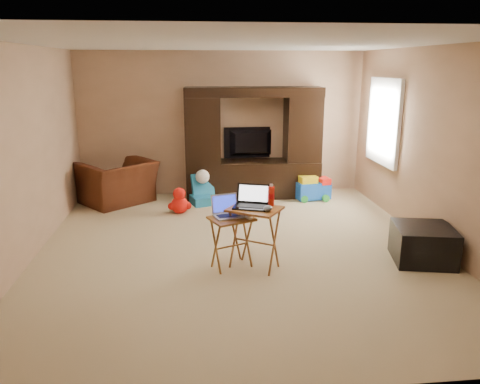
{
  "coord_description": "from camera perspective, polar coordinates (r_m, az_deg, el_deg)",
  "views": [
    {
      "loc": [
        -0.57,
        -5.54,
        2.27
      ],
      "look_at": [
        0.0,
        -0.2,
        0.8
      ],
      "focal_mm": 35.0,
      "sensor_mm": 36.0,
      "label": 1
    }
  ],
  "objects": [
    {
      "name": "wall_back",
      "position": [
        8.37,
        -2.18,
        8.3
      ],
      "size": [
        5.0,
        0.0,
        5.0
      ],
      "primitive_type": "plane",
      "rotation": [
        1.57,
        0.0,
        0.0
      ],
      "color": "tan",
      "rests_on": "ground"
    },
    {
      "name": "push_toy",
      "position": [
        8.16,
        8.88,
        0.57
      ],
      "size": [
        0.65,
        0.51,
        0.44
      ],
      "primitive_type": null,
      "rotation": [
        0.0,
        0.0,
        0.17
      ],
      "color": "blue",
      "rests_on": "floor"
    },
    {
      "name": "window_frame",
      "position": [
        7.76,
        17.11,
        8.2
      ],
      "size": [
        0.06,
        1.14,
        1.34
      ],
      "primitive_type": "cube",
      "color": "white",
      "rests_on": "ground"
    },
    {
      "name": "water_bottle",
      "position": [
        5.3,
        3.82,
        -0.48
      ],
      "size": [
        0.07,
        0.07,
        0.22
      ],
      "primitive_type": "cylinder",
      "color": "red",
      "rests_on": "tray_table_right"
    },
    {
      "name": "wall_front",
      "position": [
        3.02,
        5.19,
        -4.45
      ],
      "size": [
        5.0,
        0.0,
        5.0
      ],
      "primitive_type": "plane",
      "rotation": [
        -1.57,
        0.0,
        0.0
      ],
      "color": "tan",
      "rests_on": "ground"
    },
    {
      "name": "ceiling",
      "position": [
        5.57,
        -0.23,
        17.68
      ],
      "size": [
        5.5,
        5.5,
        0.0
      ],
      "primitive_type": "plane",
      "rotation": [
        3.14,
        0.0,
        0.0
      ],
      "color": "silver",
      "rests_on": "ground"
    },
    {
      "name": "wall_right",
      "position": [
        6.41,
        22.69,
        4.98
      ],
      "size": [
        0.0,
        5.5,
        5.5
      ],
      "primitive_type": "plane",
      "rotation": [
        1.57,
        0.0,
        -1.57
      ],
      "color": "tan",
      "rests_on": "ground"
    },
    {
      "name": "television",
      "position": [
        8.38,
        1.39,
        5.97
      ],
      "size": [
        0.97,
        0.18,
        0.56
      ],
      "primitive_type": "imported",
      "rotation": [
        0.0,
        0.0,
        3.19
      ],
      "color": "black",
      "rests_on": "entertainment_center"
    },
    {
      "name": "mouse_left",
      "position": [
        5.21,
        1.1,
        -3.06
      ],
      "size": [
        0.11,
        0.14,
        0.05
      ],
      "primitive_type": "ellipsoid",
      "rotation": [
        0.0,
        0.0,
        0.25
      ],
      "color": "silver",
      "rests_on": "tray_table_left"
    },
    {
      "name": "entertainment_center",
      "position": [
        8.15,
        1.6,
        5.99
      ],
      "size": [
        2.34,
        0.66,
        1.9
      ],
      "primitive_type": "cube",
      "rotation": [
        0.0,
        0.0,
        -0.03
      ],
      "color": "black",
      "rests_on": "floor"
    },
    {
      "name": "ottoman",
      "position": [
        5.98,
        21.41,
        -5.91
      ],
      "size": [
        0.79,
        0.79,
        0.43
      ],
      "primitive_type": "cube",
      "rotation": [
        0.0,
        0.0,
        -0.21
      ],
      "color": "black",
      "rests_on": "floor"
    },
    {
      "name": "laptop_left",
      "position": [
        5.26,
        -1.41,
        -1.81
      ],
      "size": [
        0.38,
        0.34,
        0.24
      ],
      "primitive_type": "cube",
      "rotation": [
        0.0,
        0.0,
        0.29
      ],
      "color": "#A8A8AD",
      "rests_on": "tray_table_left"
    },
    {
      "name": "laptop_right",
      "position": [
        5.21,
        1.34,
        -0.64
      ],
      "size": [
        0.45,
        0.41,
        0.24
      ],
      "primitive_type": "cube",
      "rotation": [
        0.0,
        0.0,
        -0.32
      ],
      "color": "black",
      "rests_on": "tray_table_right"
    },
    {
      "name": "recliner",
      "position": [
        8.1,
        -14.66,
        1.14
      ],
      "size": [
        1.46,
        1.44,
        0.71
      ],
      "primitive_type": "imported",
      "rotation": [
        0.0,
        0.0,
        3.84
      ],
      "color": "#4E1F10",
      "rests_on": "floor"
    },
    {
      "name": "plush_toy",
      "position": [
        7.38,
        -7.38,
        -1.03
      ],
      "size": [
        0.38,
        0.32,
        0.42
      ],
      "primitive_type": null,
      "color": "red",
      "rests_on": "floor"
    },
    {
      "name": "mouse_right",
      "position": [
        5.13,
        3.42,
        -1.98
      ],
      "size": [
        0.13,
        0.17,
        0.06
      ],
      "primitive_type": "ellipsoid",
      "rotation": [
        0.0,
        0.0,
        -0.31
      ],
      "color": "#414146",
      "rests_on": "tray_table_right"
    },
    {
      "name": "tray_table_left",
      "position": [
        5.37,
        -1.03,
        -6.19
      ],
      "size": [
        0.57,
        0.52,
        0.6
      ],
      "primitive_type": "cube",
      "rotation": [
        0.0,
        0.0,
        0.4
      ],
      "color": "#925823",
      "rests_on": "floor"
    },
    {
      "name": "floor",
      "position": [
        6.01,
        -0.21,
        -6.87
      ],
      "size": [
        5.5,
        5.5,
        0.0
      ],
      "primitive_type": "plane",
      "color": "beige",
      "rests_on": "ground"
    },
    {
      "name": "tray_table_right",
      "position": [
        5.35,
        1.76,
        -5.63
      ],
      "size": [
        0.7,
        0.67,
        0.72
      ],
      "primitive_type": "cube",
      "rotation": [
        0.0,
        0.0,
        -0.58
      ],
      "color": "#9B5425",
      "rests_on": "floor"
    },
    {
      "name": "wall_left",
      "position": [
        5.95,
        -24.99,
        4.01
      ],
      "size": [
        0.0,
        5.5,
        5.5
      ],
      "primitive_type": "plane",
      "rotation": [
        1.57,
        0.0,
        1.57
      ],
      "color": "tan",
      "rests_on": "ground"
    },
    {
      "name": "child_rocker",
      "position": [
        7.81,
        -4.54,
        0.29
      ],
      "size": [
        0.49,
        0.53,
        0.5
      ],
      "primitive_type": null,
      "rotation": [
        0.0,
        0.0,
        0.31
      ],
      "color": "#19628A",
      "rests_on": "floor"
    },
    {
      "name": "window_pane",
      "position": [
        7.76,
        17.25,
        8.2
      ],
      "size": [
        0.0,
        1.2,
        1.2
      ],
      "primitive_type": "plane",
      "rotation": [
        1.57,
        0.0,
        -1.57
      ],
      "color": "white",
      "rests_on": "ground"
    }
  ]
}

